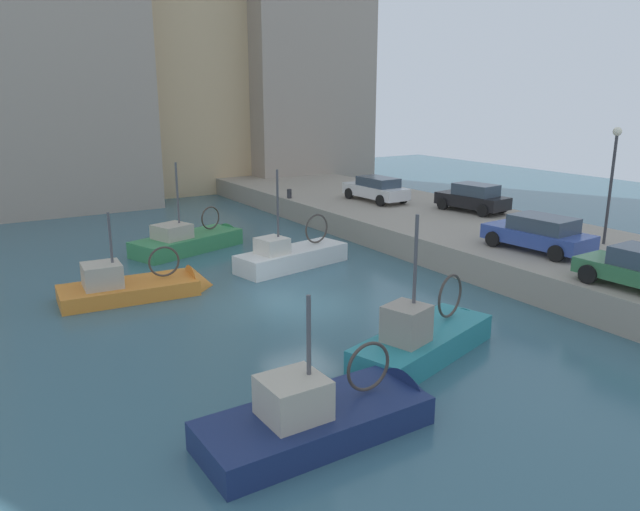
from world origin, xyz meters
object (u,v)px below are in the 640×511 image
fishing_boat_orange (141,292)px  parked_car_blue (539,233)px  fishing_boat_green (194,247)px  fishing_boat_white (297,263)px  parked_car_white (376,189)px  fishing_boat_teal (428,349)px  fishing_boat_navy (331,426)px  parked_car_black (473,198)px  mooring_bollard_mid (289,194)px  quay_streetlamp (613,166)px

fishing_boat_orange → parked_car_blue: fishing_boat_orange is taller
fishing_boat_green → fishing_boat_white: bearing=-61.3°
fishing_boat_green → parked_car_white: fishing_boat_green is taller
fishing_boat_teal → fishing_boat_green: bearing=95.4°
fishing_boat_teal → fishing_boat_white: size_ratio=1.00×
fishing_boat_teal → fishing_boat_orange: 11.16m
fishing_boat_navy → parked_car_black: size_ratio=1.49×
fishing_boat_white → parked_car_white: size_ratio=1.39×
fishing_boat_orange → parked_car_white: bearing=22.0°
fishing_boat_orange → mooring_bollard_mid: bearing=39.9°
fishing_boat_teal → parked_car_black: (12.51, 10.66, 1.83)m
fishing_boat_teal → fishing_boat_navy: bearing=-156.3°
fishing_boat_teal → parked_car_white: 18.97m
fishing_boat_green → parked_car_blue: bearing=-50.2°
parked_car_blue → quay_streetlamp: size_ratio=0.91×
parked_car_blue → mooring_bollard_mid: bearing=98.1°
fishing_boat_white → fishing_boat_navy: size_ratio=1.02×
fishing_boat_teal → fishing_boat_navy: 5.14m
quay_streetlamp → mooring_bollard_mid: bearing=108.3°
fishing_boat_teal → fishing_boat_green: size_ratio=0.95×
fishing_boat_green → quay_streetlamp: size_ratio=1.34×
fishing_boat_white → parked_car_blue: (7.23, -6.88, 1.83)m
quay_streetlamp → parked_car_black: bearing=85.9°
fishing_boat_navy → quay_streetlamp: bearing=15.4°
parked_car_white → parked_car_blue: size_ratio=1.00×
fishing_boat_navy → mooring_bollard_mid: fishing_boat_navy is taller
fishing_boat_white → quay_streetlamp: (10.55, -7.58, 4.35)m
parked_car_white → mooring_bollard_mid: parked_car_white is taller
fishing_boat_green → fishing_boat_orange: bearing=-126.4°
fishing_boat_green → fishing_boat_teal: bearing=-84.6°
fishing_boat_orange → fishing_boat_navy: fishing_boat_navy is taller
parked_car_white → quay_streetlamp: 13.80m
parked_car_black → quay_streetlamp: bearing=-94.1°
parked_car_white → parked_car_black: (2.44, -5.31, 0.02)m
fishing_boat_navy → quay_streetlamp: quay_streetlamp is taller
fishing_boat_teal → fishing_boat_orange: fishing_boat_teal is taller
fishing_boat_navy → fishing_boat_green: (3.26, 17.35, -0.01)m
parked_car_blue → fishing_boat_navy: bearing=-158.3°
fishing_boat_navy → fishing_boat_green: fishing_boat_green is taller
parked_car_white → fishing_boat_orange: bearing=-158.0°
fishing_boat_teal → fishing_boat_white: 10.21m
quay_streetlamp → fishing_boat_white: bearing=144.3°
parked_car_white → parked_car_black: bearing=-65.3°
fishing_boat_green → mooring_bollard_mid: size_ratio=11.74×
fishing_boat_orange → quay_streetlamp: size_ratio=1.20×
fishing_boat_orange → fishing_boat_white: bearing=3.9°
parked_car_black → fishing_boat_orange: bearing=-176.8°
fishing_boat_green → quay_streetlamp: 18.99m
quay_streetlamp → fishing_boat_teal: bearing=-168.0°
fishing_boat_navy → mooring_bollard_mid: bearing=63.1°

